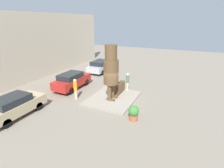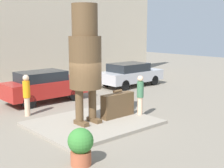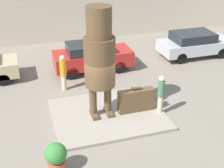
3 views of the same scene
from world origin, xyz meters
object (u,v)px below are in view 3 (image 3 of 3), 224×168
Objects in this scene: parked_car_silver at (194,43)px; worker_hivis at (63,71)px; giant_suitcase at (136,100)px; planter_pot at (56,157)px; parked_car_red at (92,56)px; statue_figure at (100,55)px; tourist at (161,92)px.

worker_hivis reaches higher than parked_car_silver.
giant_suitcase is 1.45× the size of planter_pot.
parked_car_red is 6.45m from parked_car_silver.
planter_pot is 0.59× the size of worker_hivis.
statue_figure reaches higher than parked_car_silver.
statue_figure is 4.25× the size of planter_pot.
worker_hivis is at bearing 110.47° from statue_figure.
planter_pot is at bearing -145.48° from giant_suitcase.
parked_car_red is (0.80, 4.63, -1.91)m from statue_figure.
statue_figure is at bearing 167.34° from tourist.
tourist is (0.95, -0.38, 0.42)m from giant_suitcase.
statue_figure reaches higher than giant_suitcase.
tourist is 5.43m from parked_car_red.
giant_suitcase is at bearing -6.46° from statue_figure.
parked_car_silver is at bearing 34.07° from statue_figure.
planter_pot is at bearing -129.19° from statue_figure.
tourist reaches higher than parked_car_red.
parked_car_silver is at bearing 38.85° from planter_pot.
giant_suitcase is at bearing 34.52° from planter_pot.
statue_figure is at bearing 173.54° from giant_suitcase.
statue_figure is at bearing -99.81° from parked_car_red.
parked_car_red is 7.95m from planter_pot.
worker_hivis is (1.17, 5.55, 0.41)m from planter_pot.
giant_suitcase is at bearing 158.16° from tourist.
parked_car_red is 2.35× the size of worker_hivis.
worker_hivis reaches higher than giant_suitcase.
tourist is at bearing -131.42° from parked_car_silver.
tourist is 0.40× the size of parked_car_red.
statue_figure is 4.14m from planter_pot.
worker_hivis reaches higher than parked_car_red.
parked_car_red reaches higher than parked_car_silver.
tourist is 0.38× the size of parked_car_silver.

